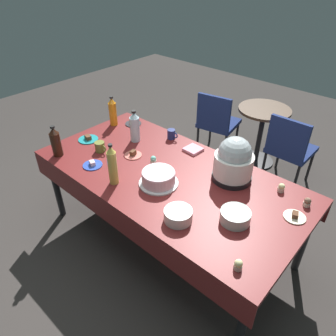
# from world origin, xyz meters

# --- Properties ---
(ground) EXTENTS (9.00, 9.00, 0.00)m
(ground) POSITION_xyz_m (0.00, 0.00, 0.00)
(ground) COLOR #383330
(potluck_table) EXTENTS (2.20, 1.10, 0.75)m
(potluck_table) POSITION_xyz_m (0.00, 0.00, 0.69)
(potluck_table) COLOR maroon
(potluck_table) RESTS_ON ground
(frosted_layer_cake) EXTENTS (0.30, 0.30, 0.11)m
(frosted_layer_cake) POSITION_xyz_m (0.04, -0.15, 0.80)
(frosted_layer_cake) COLOR silver
(frosted_layer_cake) RESTS_ON potluck_table
(slow_cooker) EXTENTS (0.31, 0.31, 0.36)m
(slow_cooker) POSITION_xyz_m (0.42, 0.28, 0.91)
(slow_cooker) COLOR black
(slow_cooker) RESTS_ON potluck_table
(glass_salad_bowl) EXTENTS (0.20, 0.20, 0.08)m
(glass_salad_bowl) POSITION_xyz_m (0.69, -0.11, 0.79)
(glass_salad_bowl) COLOR #B2C6BC
(glass_salad_bowl) RESTS_ON potluck_table
(ceramic_snack_bowl) EXTENTS (0.19, 0.19, 0.08)m
(ceramic_snack_bowl) POSITION_xyz_m (0.40, -0.35, 0.79)
(ceramic_snack_bowl) COLOR silver
(ceramic_snack_bowl) RESTS_ON potluck_table
(dessert_plate_coral) EXTENTS (0.15, 0.15, 0.05)m
(dessert_plate_coral) POSITION_xyz_m (-0.40, -0.01, 0.76)
(dessert_plate_coral) COLOR #E07266
(dessert_plate_coral) RESTS_ON potluck_table
(dessert_plate_teal) EXTENTS (0.18, 0.18, 0.04)m
(dessert_plate_teal) POSITION_xyz_m (-0.92, -0.10, 0.76)
(dessert_plate_teal) COLOR teal
(dessert_plate_teal) RESTS_ON potluck_table
(dessert_plate_cream) EXTENTS (0.15, 0.15, 0.04)m
(dessert_plate_cream) POSITION_xyz_m (0.97, 0.19, 0.76)
(dessert_plate_cream) COLOR beige
(dessert_plate_cream) RESTS_ON potluck_table
(dessert_plate_charcoal) EXTENTS (0.16, 0.16, 0.05)m
(dessert_plate_charcoal) POSITION_xyz_m (-0.84, 0.40, 0.76)
(dessert_plate_charcoal) COLOR #2D2D33
(dessert_plate_charcoal) RESTS_ON potluck_table
(dessert_plate_cobalt) EXTENTS (0.16, 0.16, 0.04)m
(dessert_plate_cobalt) POSITION_xyz_m (-0.54, -0.34, 0.76)
(dessert_plate_cobalt) COLOR #2D4CB2
(dessert_plate_cobalt) RESTS_ON potluck_table
(cupcake_mint) EXTENTS (0.05, 0.05, 0.07)m
(cupcake_mint) POSITION_xyz_m (-0.19, 0.03, 0.78)
(cupcake_mint) COLOR beige
(cupcake_mint) RESTS_ON potluck_table
(cupcake_berry) EXTENTS (0.05, 0.05, 0.07)m
(cupcake_berry) POSITION_xyz_m (0.98, 0.36, 0.78)
(cupcake_berry) COLOR beige
(cupcake_berry) RESTS_ON potluck_table
(cupcake_lemon) EXTENTS (0.05, 0.05, 0.07)m
(cupcake_lemon) POSITION_xyz_m (0.90, -0.42, 0.78)
(cupcake_lemon) COLOR beige
(cupcake_lemon) RESTS_ON potluck_table
(cupcake_rose) EXTENTS (0.05, 0.05, 0.07)m
(cupcake_rose) POSITION_xyz_m (0.77, 0.39, 0.78)
(cupcake_rose) COLOR beige
(cupcake_rose) RESTS_ON potluck_table
(soda_bottle_ginger_ale) EXTENTS (0.07, 0.07, 0.34)m
(soda_bottle_ginger_ale) POSITION_xyz_m (-0.22, -0.37, 0.91)
(soda_bottle_ginger_ale) COLOR gold
(soda_bottle_ginger_ale) RESTS_ON potluck_table
(soda_bottle_orange_juice) EXTENTS (0.08, 0.08, 0.30)m
(soda_bottle_orange_juice) POSITION_xyz_m (-0.98, 0.27, 0.89)
(soda_bottle_orange_juice) COLOR orange
(soda_bottle_orange_juice) RESTS_ON potluck_table
(soda_bottle_water) EXTENTS (0.09, 0.09, 0.30)m
(soda_bottle_water) POSITION_xyz_m (-0.58, 0.19, 0.89)
(soda_bottle_water) COLOR silver
(soda_bottle_water) RESTS_ON potluck_table
(soda_bottle_cola) EXTENTS (0.09, 0.09, 0.28)m
(soda_bottle_cola) POSITION_xyz_m (-0.89, -0.43, 0.88)
(soda_bottle_cola) COLOR #33190F
(soda_bottle_cola) RESTS_ON potluck_table
(coffee_mug_olive) EXTENTS (0.13, 0.09, 0.09)m
(coffee_mug_olive) POSITION_xyz_m (-0.67, -0.15, 0.79)
(coffee_mug_olive) COLOR olive
(coffee_mug_olive) RESTS_ON potluck_table
(coffee_mug_navy) EXTENTS (0.12, 0.08, 0.09)m
(coffee_mug_navy) POSITION_xyz_m (-0.35, 0.44, 0.80)
(coffee_mug_navy) COLOR navy
(coffee_mug_navy) RESTS_ON potluck_table
(paper_napkin_stack) EXTENTS (0.15, 0.15, 0.02)m
(paper_napkin_stack) POSITION_xyz_m (-0.06, 0.41, 0.76)
(paper_napkin_stack) COLOR pink
(paper_napkin_stack) RESTS_ON potluck_table
(maroon_chair_left) EXTENTS (0.51, 0.51, 0.85)m
(maroon_chair_left) POSITION_xyz_m (-0.54, 1.50, 0.49)
(maroon_chair_left) COLOR navy
(maroon_chair_left) RESTS_ON ground
(maroon_chair_right) EXTENTS (0.44, 0.44, 0.85)m
(maroon_chair_right) POSITION_xyz_m (0.40, 1.50, 0.49)
(maroon_chair_right) COLOR navy
(maroon_chair_right) RESTS_ON ground
(round_cafe_table) EXTENTS (0.60, 0.60, 0.72)m
(round_cafe_table) POSITION_xyz_m (-0.05, 1.72, 0.50)
(round_cafe_table) COLOR #473323
(round_cafe_table) RESTS_ON ground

